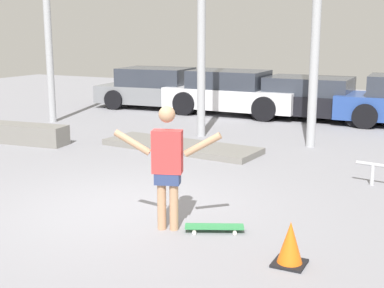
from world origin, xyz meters
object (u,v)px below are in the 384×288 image
skateboard (214,227)px  traffic_cone (290,244)px  grind_box (15,133)px  skateboarder (167,162)px  parked_car_grey (159,89)px  manual_pad (181,146)px  parked_car_black (313,98)px  parked_car_white (232,93)px

skateboard → traffic_cone: bearing=-49.8°
grind_box → skateboarder: bearing=-29.0°
parked_car_grey → manual_pad: bearing=-61.1°
grind_box → skateboard: bearing=-25.4°
skateboarder → grind_box: size_ratio=0.62×
grind_box → traffic_cone: (7.63, -3.61, 0.02)m
parked_car_black → traffic_cone: size_ratio=8.62×
skateboarder → parked_car_white: (-2.98, 9.49, -0.26)m
parked_car_grey → skateboard: bearing=-61.7°
skateboard → traffic_cone: traffic_cone is taller
parked_car_black → parked_car_grey: bearing=-179.6°
parked_car_grey → parked_car_white: (2.72, -0.20, 0.02)m
traffic_cone → grind_box: bearing=154.7°
manual_pad → skateboard: bearing=-57.3°
skateboarder → manual_pad: bearing=97.7°
grind_box → parked_car_white: (2.91, 6.23, 0.44)m
grind_box → manual_pad: (3.80, 1.08, -0.16)m
skateboard → manual_pad: (-2.67, 4.15, 0.00)m
skateboard → skateboarder: bearing=173.8°
parked_car_white → parked_car_black: parked_car_white is taller
manual_pad → parked_car_grey: parked_car_grey is taller
grind_box → parked_car_black: parked_car_black is taller
manual_pad → parked_car_grey: 6.48m
grind_box → parked_car_white: bearing=65.0°
manual_pad → parked_car_grey: size_ratio=0.84×
skateboarder → grind_box: skateboarder is taller
grind_box → traffic_cone: size_ratio=5.19×
manual_pad → parked_car_grey: bearing=124.0°
traffic_cone → parked_car_white: bearing=115.6°
parked_car_grey → parked_car_black: bearing=-4.3°
skateboard → traffic_cone: 1.30m
skateboarder → parked_car_white: skateboarder is taller
parked_car_grey → parked_car_black: size_ratio=0.97×
skateboard → parked_car_grey: parked_car_grey is taller
manual_pad → parked_car_black: bearing=74.1°
grind_box → parked_car_grey: parked_car_grey is taller
parked_car_white → manual_pad: bearing=-80.3°
parked_car_white → traffic_cone: (4.72, -9.84, -0.41)m
grind_box → parked_car_white: 6.89m
skateboarder → parked_car_grey: skateboarder is taller
grind_box → parked_car_grey: (0.18, 6.43, 0.42)m
skateboard → parked_car_black: (-1.12, 9.58, 0.53)m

